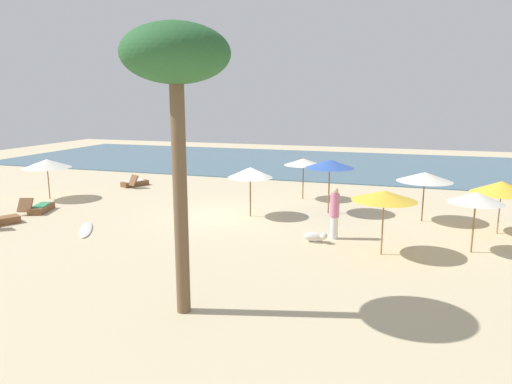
# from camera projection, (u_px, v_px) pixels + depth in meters

# --- Properties ---
(ground_plane) EXTENTS (60.00, 60.00, 0.00)m
(ground_plane) POSITION_uv_depth(u_px,v_px,m) (231.00, 216.00, 19.73)
(ground_plane) COLOR beige
(ocean_water) EXTENTS (48.00, 16.00, 0.06)m
(ocean_water) POSITION_uv_depth(u_px,v_px,m) (310.00, 163.00, 35.60)
(ocean_water) COLOR #476B7F
(ocean_water) RESTS_ON ground_plane
(umbrella_0) EXTENTS (2.08, 2.08, 2.34)m
(umbrella_0) POSITION_uv_depth(u_px,v_px,m) (330.00, 164.00, 19.87)
(umbrella_0) COLOR olive
(umbrella_0) RESTS_ON ground_plane
(umbrella_1) EXTENTS (1.90, 1.90, 2.01)m
(umbrella_1) POSITION_uv_depth(u_px,v_px,m) (303.00, 162.00, 22.78)
(umbrella_1) COLOR brown
(umbrella_1) RESTS_ON ground_plane
(umbrella_2) EXTENTS (1.72, 1.72, 2.00)m
(umbrella_2) POSITION_uv_depth(u_px,v_px,m) (476.00, 198.00, 14.79)
(umbrella_2) COLOR olive
(umbrella_2) RESTS_ON ground_plane
(umbrella_3) EXTENTS (2.28, 2.28, 1.98)m
(umbrella_3) POSITION_uv_depth(u_px,v_px,m) (47.00, 164.00, 22.77)
(umbrella_3) COLOR olive
(umbrella_3) RESTS_ON ground_plane
(umbrella_4) EXTENTS (2.15, 2.15, 1.96)m
(umbrella_4) POSITION_uv_depth(u_px,v_px,m) (502.00, 187.00, 16.91)
(umbrella_4) COLOR olive
(umbrella_4) RESTS_ON ground_plane
(umbrella_5) EXTENTS (1.88, 1.88, 2.08)m
(umbrella_5) POSITION_uv_depth(u_px,v_px,m) (250.00, 173.00, 19.40)
(umbrella_5) COLOR brown
(umbrella_5) RESTS_ON ground_plane
(umbrella_6) EXTENTS (2.18, 2.18, 2.01)m
(umbrella_6) POSITION_uv_depth(u_px,v_px,m) (425.00, 177.00, 18.61)
(umbrella_6) COLOR brown
(umbrella_6) RESTS_ON ground_plane
(umbrella_7) EXTENTS (2.03, 2.03, 2.08)m
(umbrella_7) POSITION_uv_depth(u_px,v_px,m) (384.00, 196.00, 14.56)
(umbrella_7) COLOR olive
(umbrella_7) RESTS_ON ground_plane
(lounger_0) EXTENTS (1.25, 1.73, 0.74)m
(lounger_0) POSITION_uv_depth(u_px,v_px,m) (135.00, 183.00, 26.44)
(lounger_0) COLOR brown
(lounger_0) RESTS_ON ground_plane
(lounger_1) EXTENTS (1.10, 1.78, 0.71)m
(lounger_1) POSITION_uv_depth(u_px,v_px,m) (40.00, 208.00, 20.47)
(lounger_1) COLOR brown
(lounger_1) RESTS_ON ground_plane
(person_1) EXTENTS (0.44, 0.44, 1.84)m
(person_1) POSITION_uv_depth(u_px,v_px,m) (335.00, 213.00, 16.44)
(person_1) COLOR white
(person_1) RESTS_ON ground_plane
(palm_0) EXTENTS (2.34, 2.34, 6.49)m
(palm_0) POSITION_uv_depth(u_px,v_px,m) (176.00, 64.00, 9.87)
(palm_0) COLOR brown
(palm_0) RESTS_ON ground_plane
(dog) EXTENTS (0.85, 0.52, 0.39)m
(dog) POSITION_uv_depth(u_px,v_px,m) (316.00, 237.00, 16.16)
(dog) COLOR silver
(dog) RESTS_ON ground_plane
(surfboard) EXTENTS (1.61, 2.13, 0.07)m
(surfboard) POSITION_uv_depth(u_px,v_px,m) (86.00, 229.00, 17.67)
(surfboard) COLOR silver
(surfboard) RESTS_ON ground_plane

